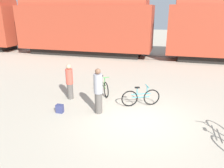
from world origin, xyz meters
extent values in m
plane|color=#B2A893|center=(0.00, 0.00, 0.00)|extent=(80.00, 80.00, 0.00)
cube|color=black|center=(-6.63, 11.40, 0.28)|extent=(10.10, 2.26, 0.55)
cube|color=#9E3823|center=(-6.63, 11.40, 2.42)|extent=(12.03, 3.01, 3.74)
cylinder|color=#9E3823|center=(-6.63, 11.40, 4.29)|extent=(11.07, 2.86, 2.86)
cube|color=#4C4238|center=(0.00, 10.68, 0.01)|extent=(63.81, 0.07, 0.01)
cube|color=#4C4238|center=(0.00, 12.11, 0.01)|extent=(63.81, 0.07, 0.01)
torus|color=black|center=(0.32, 1.47, 0.36)|extent=(0.67, 0.33, 0.71)
torus|color=black|center=(-0.57, 1.08, 0.36)|extent=(0.67, 0.33, 0.71)
cylinder|color=teal|center=(-0.13, 1.28, 0.54)|extent=(0.80, 0.38, 0.04)
cylinder|color=teal|center=(-0.13, 1.28, 0.39)|extent=(0.73, 0.34, 0.04)
cylinder|color=teal|center=(-0.28, 1.21, 0.69)|extent=(0.04, 0.04, 0.30)
cube|color=black|center=(-0.28, 1.21, 0.84)|extent=(0.22, 0.15, 0.05)
cylinder|color=teal|center=(0.12, 1.39, 0.70)|extent=(0.04, 0.04, 0.33)
cylinder|color=teal|center=(0.12, 1.39, 0.87)|extent=(0.21, 0.43, 0.03)
torus|color=black|center=(-1.83, 1.81, 0.37)|extent=(0.44, 0.65, 0.74)
torus|color=black|center=(-2.38, 2.69, 0.37)|extent=(0.44, 0.65, 0.74)
cylinder|color=#338C38|center=(-2.10, 2.25, 0.56)|extent=(0.52, 0.79, 0.04)
cylinder|color=#338C38|center=(-2.10, 2.25, 0.40)|extent=(0.48, 0.72, 0.04)
cylinder|color=#338C38|center=(-2.20, 2.40, 0.71)|extent=(0.04, 0.04, 0.31)
cube|color=black|center=(-2.20, 2.40, 0.87)|extent=(0.18, 0.21, 0.05)
cylinder|color=#338C38|center=(-1.95, 2.01, 0.73)|extent=(0.04, 0.04, 0.34)
cylinder|color=#338C38|center=(-1.95, 2.01, 0.90)|extent=(0.41, 0.27, 0.03)
cylinder|color=#514C47|center=(-3.39, 1.23, 0.37)|extent=(0.27, 0.27, 0.73)
cylinder|color=#CC4C3D|center=(-3.39, 1.23, 1.08)|extent=(0.32, 0.32, 0.69)
sphere|color=tan|center=(-3.39, 1.23, 1.53)|extent=(0.22, 0.22, 0.22)
cylinder|color=#514C47|center=(-1.66, 0.17, 0.42)|extent=(0.29, 0.29, 0.84)
cylinder|color=gray|center=(-1.66, 0.17, 1.23)|extent=(0.34, 0.34, 0.77)
sphere|color=brown|center=(-1.66, 0.17, 1.73)|extent=(0.22, 0.22, 0.22)
cube|color=navy|center=(-3.17, -0.23, 0.17)|extent=(0.28, 0.20, 0.34)
camera|label=1|loc=(0.90, -7.39, 3.94)|focal=35.00mm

